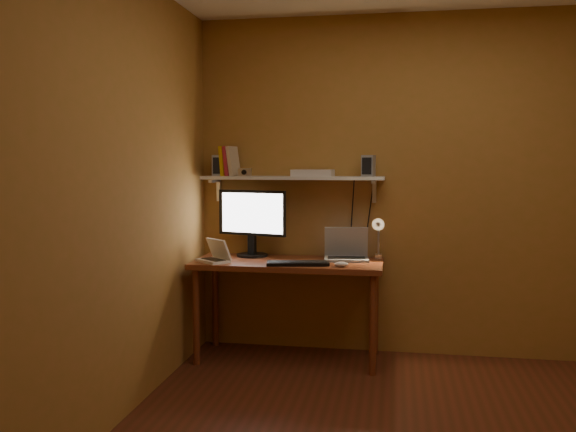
% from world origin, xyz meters
% --- Properties ---
extents(room, '(3.44, 3.24, 2.64)m').
position_xyz_m(room, '(0.00, 0.00, 1.30)').
color(room, '#582416').
rests_on(room, ground).
extents(desk, '(1.40, 0.60, 0.75)m').
position_xyz_m(desk, '(-0.95, 1.28, 0.66)').
color(desk, maroon).
rests_on(desk, ground).
extents(wall_shelf, '(1.40, 0.25, 0.21)m').
position_xyz_m(wall_shelf, '(-0.95, 1.47, 1.36)').
color(wall_shelf, silver).
rests_on(wall_shelf, room).
extents(monitor, '(0.56, 0.30, 0.52)m').
position_xyz_m(monitor, '(-1.27, 1.45, 1.04)').
color(monitor, black).
rests_on(monitor, desk).
extents(laptop, '(0.35, 0.27, 0.24)m').
position_xyz_m(laptop, '(-0.53, 1.41, 0.82)').
color(laptop, gray).
rests_on(laptop, desk).
extents(netbook, '(0.29, 0.28, 0.17)m').
position_xyz_m(netbook, '(-1.47, 1.14, 0.80)').
color(netbook, silver).
rests_on(netbook, desk).
extents(keyboard, '(0.46, 0.22, 0.02)m').
position_xyz_m(keyboard, '(-0.85, 1.11, 0.76)').
color(keyboard, black).
rests_on(keyboard, desk).
extents(mouse, '(0.11, 0.07, 0.04)m').
position_xyz_m(mouse, '(-0.54, 1.09, 0.77)').
color(mouse, silver).
rests_on(mouse, desk).
extents(desk_lamp, '(0.09, 0.23, 0.38)m').
position_xyz_m(desk_lamp, '(-0.29, 1.41, 0.96)').
color(desk_lamp, silver).
rests_on(desk_lamp, desk).
extents(speaker_left, '(0.10, 0.10, 0.16)m').
position_xyz_m(speaker_left, '(-1.54, 1.46, 1.46)').
color(speaker_left, gray).
rests_on(speaker_left, wall_shelf).
extents(speaker_right, '(0.11, 0.11, 0.16)m').
position_xyz_m(speaker_right, '(-0.37, 1.47, 1.45)').
color(speaker_right, gray).
rests_on(speaker_right, wall_shelf).
extents(books, '(0.14, 0.17, 0.23)m').
position_xyz_m(books, '(-1.46, 1.49, 1.49)').
color(books, '#BD8D0A').
rests_on(books, wall_shelf).
extents(shelf_camera, '(0.10, 0.05, 0.06)m').
position_xyz_m(shelf_camera, '(-1.31, 1.41, 1.41)').
color(shelf_camera, silver).
rests_on(shelf_camera, wall_shelf).
extents(router, '(0.32, 0.22, 0.05)m').
position_xyz_m(router, '(-0.79, 1.47, 1.40)').
color(router, silver).
rests_on(router, wall_shelf).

